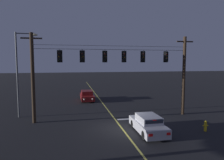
% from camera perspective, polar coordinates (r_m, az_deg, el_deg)
% --- Properties ---
extents(ground_plane, '(180.00, 180.00, 0.00)m').
position_cam_1_polar(ground_plane, '(17.37, 2.67, -13.34)').
color(ground_plane, black).
extents(lane_centre_stripe, '(0.14, 60.00, 0.01)m').
position_cam_1_polar(lane_centre_stripe, '(25.80, -2.25, -7.15)').
color(lane_centre_stripe, '#D1C64C').
rests_on(lane_centre_stripe, ground).
extents(stop_bar_paint, '(3.40, 0.36, 0.01)m').
position_cam_1_polar(stop_bar_paint, '(20.00, 6.38, -10.85)').
color(stop_bar_paint, silver).
rests_on(stop_bar_paint, ground).
extents(signal_span_assembly, '(16.64, 0.32, 8.08)m').
position_cam_1_polar(signal_span_assembly, '(19.36, 0.59, 1.26)').
color(signal_span_assembly, '#2D2116').
rests_on(signal_span_assembly, ground).
extents(traffic_light_leftmost, '(0.48, 0.41, 1.22)m').
position_cam_1_polar(traffic_light_leftmost, '(18.89, -14.66, 6.56)').
color(traffic_light_leftmost, black).
extents(traffic_light_left_inner, '(0.48, 0.41, 1.22)m').
position_cam_1_polar(traffic_light_left_inner, '(18.89, -8.41, 6.67)').
color(traffic_light_left_inner, black).
extents(traffic_light_centre, '(0.48, 0.41, 1.22)m').
position_cam_1_polar(traffic_light_centre, '(19.13, -1.97, 6.71)').
color(traffic_light_centre, black).
extents(traffic_light_right_inner, '(0.48, 0.41, 1.22)m').
position_cam_1_polar(traffic_light_right_inner, '(19.54, 3.56, 6.67)').
color(traffic_light_right_inner, black).
extents(traffic_light_rightmost, '(0.48, 0.41, 1.22)m').
position_cam_1_polar(traffic_light_rightmost, '(20.13, 8.90, 6.58)').
color(traffic_light_rightmost, black).
extents(traffic_light_far_right, '(0.48, 0.41, 1.22)m').
position_cam_1_polar(traffic_light_far_right, '(21.11, 15.20, 6.39)').
color(traffic_light_far_right, black).
extents(car_waiting_near_lane, '(1.80, 4.33, 1.39)m').
position_cam_1_polar(car_waiting_near_lane, '(16.29, 10.19, -12.30)').
color(car_waiting_near_lane, '#A5A5AD').
rests_on(car_waiting_near_lane, ground).
extents(car_oncoming_lead, '(1.80, 4.42, 1.39)m').
position_cam_1_polar(car_oncoming_lead, '(29.06, -7.10, -4.49)').
color(car_oncoming_lead, maroon).
rests_on(car_oncoming_lead, ground).
extents(street_lamp_corner, '(2.11, 0.30, 8.38)m').
position_cam_1_polar(street_lamp_corner, '(21.67, -24.62, 3.37)').
color(street_lamp_corner, '#4C4F54').
rests_on(street_lamp_corner, ground).
extents(fire_hydrant, '(0.44, 0.22, 0.84)m').
position_cam_1_polar(fire_hydrant, '(18.01, 25.01, -11.68)').
color(fire_hydrant, gold).
rests_on(fire_hydrant, ground).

